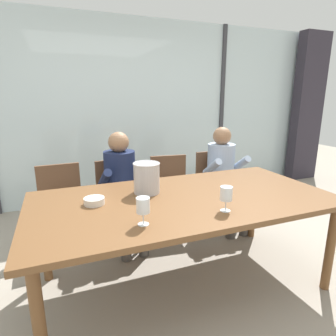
{
  "coord_description": "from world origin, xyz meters",
  "views": [
    {
      "loc": [
        -0.88,
        -1.88,
        1.54
      ],
      "look_at": [
        0.0,
        0.35,
        0.92
      ],
      "focal_mm": 30.26,
      "sensor_mm": 36.0,
      "label": 1
    }
  ],
  "objects_px": {
    "wine_glass_by_left_taster": "(143,206)",
    "tasting_bowl": "(94,201)",
    "dining_table": "(184,205)",
    "wine_glass_near_bucket": "(226,195)",
    "chair_left_of_center": "(118,195)",
    "chair_right_of_center": "(215,182)",
    "person_navy_polo": "(122,183)",
    "ice_bucket_primary": "(147,177)",
    "person_pale_blue_shirt": "(224,171)",
    "chair_near_curtain": "(61,202)",
    "chair_center": "(170,188)"
  },
  "relations": [
    {
      "from": "chair_right_of_center",
      "to": "chair_center",
      "type": "bearing_deg",
      "value": -173.13
    },
    {
      "from": "dining_table",
      "to": "chair_center",
      "type": "xyz_separation_m",
      "value": [
        0.28,
        0.98,
        -0.2
      ]
    },
    {
      "from": "chair_left_of_center",
      "to": "tasting_bowl",
      "type": "distance_m",
      "value": 1.0
    },
    {
      "from": "person_navy_polo",
      "to": "wine_glass_by_left_taster",
      "type": "bearing_deg",
      "value": -101.4
    },
    {
      "from": "person_pale_blue_shirt",
      "to": "wine_glass_by_left_taster",
      "type": "relative_size",
      "value": 6.82
    },
    {
      "from": "person_navy_polo",
      "to": "ice_bucket_primary",
      "type": "distance_m",
      "value": 0.69
    },
    {
      "from": "dining_table",
      "to": "chair_left_of_center",
      "type": "relative_size",
      "value": 2.67
    },
    {
      "from": "person_navy_polo",
      "to": "tasting_bowl",
      "type": "distance_m",
      "value": 0.84
    },
    {
      "from": "chair_left_of_center",
      "to": "chair_center",
      "type": "relative_size",
      "value": 1.0
    },
    {
      "from": "chair_center",
      "to": "wine_glass_near_bucket",
      "type": "bearing_deg",
      "value": -88.42
    },
    {
      "from": "chair_left_of_center",
      "to": "chair_center",
      "type": "bearing_deg",
      "value": -3.88
    },
    {
      "from": "person_navy_polo",
      "to": "chair_right_of_center",
      "type": "bearing_deg",
      "value": 2.62
    },
    {
      "from": "chair_left_of_center",
      "to": "chair_right_of_center",
      "type": "height_order",
      "value": "same"
    },
    {
      "from": "chair_near_curtain",
      "to": "dining_table",
      "type": "bearing_deg",
      "value": -50.17
    },
    {
      "from": "tasting_bowl",
      "to": "chair_near_curtain",
      "type": "bearing_deg",
      "value": 104.55
    },
    {
      "from": "dining_table",
      "to": "ice_bucket_primary",
      "type": "height_order",
      "value": "ice_bucket_primary"
    },
    {
      "from": "chair_right_of_center",
      "to": "tasting_bowl",
      "type": "distance_m",
      "value": 1.82
    },
    {
      "from": "person_navy_polo",
      "to": "ice_bucket_primary",
      "type": "bearing_deg",
      "value": -89.59
    },
    {
      "from": "wine_glass_by_left_taster",
      "to": "tasting_bowl",
      "type": "bearing_deg",
      "value": 117.67
    },
    {
      "from": "chair_right_of_center",
      "to": "wine_glass_near_bucket",
      "type": "height_order",
      "value": "wine_glass_near_bucket"
    },
    {
      "from": "wine_glass_by_left_taster",
      "to": "wine_glass_near_bucket",
      "type": "relative_size",
      "value": 1.0
    },
    {
      "from": "chair_right_of_center",
      "to": "wine_glass_by_left_taster",
      "type": "relative_size",
      "value": 4.98
    },
    {
      "from": "tasting_bowl",
      "to": "wine_glass_near_bucket",
      "type": "height_order",
      "value": "wine_glass_near_bucket"
    },
    {
      "from": "chair_near_curtain",
      "to": "chair_left_of_center",
      "type": "distance_m",
      "value": 0.58
    },
    {
      "from": "chair_near_curtain",
      "to": "wine_glass_near_bucket",
      "type": "distance_m",
      "value": 1.74
    },
    {
      "from": "wine_glass_near_bucket",
      "to": "dining_table",
      "type": "bearing_deg",
      "value": 112.91
    },
    {
      "from": "chair_right_of_center",
      "to": "person_navy_polo",
      "type": "bearing_deg",
      "value": -168.49
    },
    {
      "from": "person_navy_polo",
      "to": "wine_glass_near_bucket",
      "type": "height_order",
      "value": "person_navy_polo"
    },
    {
      "from": "chair_right_of_center",
      "to": "wine_glass_by_left_taster",
      "type": "distance_m",
      "value": 1.93
    },
    {
      "from": "wine_glass_by_left_taster",
      "to": "wine_glass_near_bucket",
      "type": "xyz_separation_m",
      "value": [
        0.58,
        -0.0,
        -0.0
      ]
    },
    {
      "from": "dining_table",
      "to": "wine_glass_near_bucket",
      "type": "xyz_separation_m",
      "value": [
        0.15,
        -0.35,
        0.18
      ]
    },
    {
      "from": "chair_near_curtain",
      "to": "chair_right_of_center",
      "type": "distance_m",
      "value": 1.78
    },
    {
      "from": "dining_table",
      "to": "tasting_bowl",
      "type": "xyz_separation_m",
      "value": [
        -0.67,
        0.1,
        0.09
      ]
    },
    {
      "from": "chair_near_curtain",
      "to": "wine_glass_near_bucket",
      "type": "relative_size",
      "value": 4.98
    },
    {
      "from": "chair_near_curtain",
      "to": "tasting_bowl",
      "type": "height_order",
      "value": "chair_near_curtain"
    },
    {
      "from": "chair_left_of_center",
      "to": "person_navy_polo",
      "type": "relative_size",
      "value": 0.73
    },
    {
      "from": "chair_center",
      "to": "person_navy_polo",
      "type": "distance_m",
      "value": 0.62
    },
    {
      "from": "chair_center",
      "to": "ice_bucket_primary",
      "type": "bearing_deg",
      "value": -116.72
    },
    {
      "from": "wine_glass_near_bucket",
      "to": "chair_right_of_center",
      "type": "bearing_deg",
      "value": 61.61
    },
    {
      "from": "dining_table",
      "to": "wine_glass_by_left_taster",
      "type": "xyz_separation_m",
      "value": [
        -0.44,
        -0.34,
        0.19
      ]
    },
    {
      "from": "chair_left_of_center",
      "to": "ice_bucket_primary",
      "type": "bearing_deg",
      "value": -86.7
    },
    {
      "from": "dining_table",
      "to": "chair_right_of_center",
      "type": "distance_m",
      "value": 1.36
    },
    {
      "from": "dining_table",
      "to": "wine_glass_near_bucket",
      "type": "distance_m",
      "value": 0.42
    },
    {
      "from": "chair_right_of_center",
      "to": "wine_glass_by_left_taster",
      "type": "height_order",
      "value": "wine_glass_by_left_taster"
    },
    {
      "from": "tasting_bowl",
      "to": "dining_table",
      "type": "bearing_deg",
      "value": -8.87
    },
    {
      "from": "chair_near_curtain",
      "to": "person_navy_polo",
      "type": "xyz_separation_m",
      "value": [
        0.6,
        -0.14,
        0.17
      ]
    },
    {
      "from": "dining_table",
      "to": "wine_glass_near_bucket",
      "type": "bearing_deg",
      "value": -67.09
    },
    {
      "from": "ice_bucket_primary",
      "to": "tasting_bowl",
      "type": "xyz_separation_m",
      "value": [
        -0.43,
        -0.1,
        -0.1
      ]
    },
    {
      "from": "dining_table",
      "to": "wine_glass_by_left_taster",
      "type": "relative_size",
      "value": 13.32
    },
    {
      "from": "chair_left_of_center",
      "to": "wine_glass_by_left_taster",
      "type": "relative_size",
      "value": 4.98
    }
  ]
}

